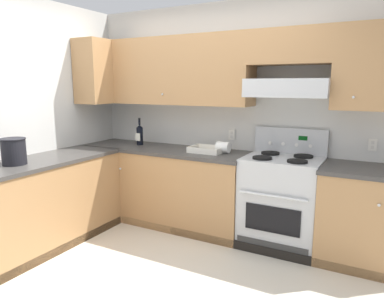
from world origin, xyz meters
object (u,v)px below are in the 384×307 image
Objects in this scene: stove at (281,201)px; bowl at (207,150)px; wine_bottle at (140,134)px; paper_towel_roll at (223,147)px; bucket at (14,151)px.

bowl is at bearing 179.87° from stove.
paper_towel_roll is (1.13, 0.00, -0.07)m from wine_bottle.
bowl is at bearing -164.82° from paper_towel_roll.
stove is 0.96m from bowl.
stove reaches higher than bucket.
paper_towel_roll is at bearing 15.18° from bowl.
stove is 0.84m from paper_towel_roll.
wine_bottle reaches higher than paper_towel_roll.
stove is 3.29× the size of bowl.
wine_bottle is at bearing 76.17° from bucket.
wine_bottle is 0.96m from bowl.
paper_towel_roll reaches higher than bowl.
wine_bottle is at bearing 177.17° from bowl.
stove is 3.59× the size of wine_bottle.
paper_towel_roll is (1.49, 1.47, -0.07)m from bucket.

